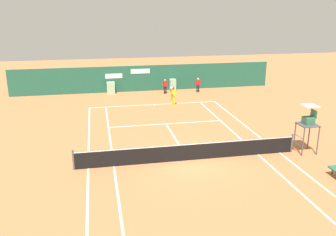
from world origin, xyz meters
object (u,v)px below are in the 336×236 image
object	(u,v)px
ball_kid_right_post	(165,85)
player_on_baseline	(173,94)
umpire_chair	(308,122)
tennis_ball_near_service_line	(187,128)
ball_kid_left_post	(198,84)

from	to	relation	value
ball_kid_right_post	player_on_baseline	bearing A→B (deg)	79.34
umpire_chair	tennis_ball_near_service_line	xyz separation A→B (m)	(-5.54, 5.29, -1.75)
umpire_chair	tennis_ball_near_service_line	size ratio (longest dim) A/B	40.49
ball_kid_left_post	tennis_ball_near_service_line	world-z (taller)	ball_kid_left_post
ball_kid_left_post	tennis_ball_near_service_line	bearing A→B (deg)	76.47
umpire_chair	ball_kid_right_post	world-z (taller)	umpire_chair
ball_kid_right_post	ball_kid_left_post	bearing A→B (deg)	171.18
umpire_chair	ball_kid_right_post	bearing A→B (deg)	18.07
player_on_baseline	tennis_ball_near_service_line	size ratio (longest dim) A/B	26.46
player_on_baseline	tennis_ball_near_service_line	world-z (taller)	player_on_baseline
umpire_chair	player_on_baseline	distance (m)	12.52
umpire_chair	ball_kid_right_post	xyz separation A→B (m)	(-5.08, 15.57, -0.99)
tennis_ball_near_service_line	player_on_baseline	bearing A→B (deg)	86.99
player_on_baseline	ball_kid_right_post	xyz separation A→B (m)	(0.14, 4.23, -0.14)
umpire_chair	ball_kid_left_post	bearing A→B (deg)	6.95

